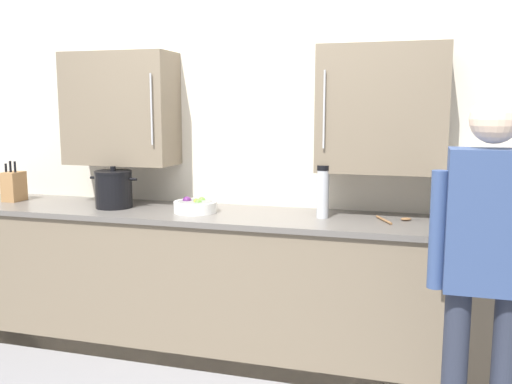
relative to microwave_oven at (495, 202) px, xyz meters
The scene contains 9 objects.
back_wall_tiled 1.59m from the microwave_oven, 169.18° to the left, with size 4.30×0.44×2.89m.
counter_unit 1.63m from the microwave_oven, behind, with size 4.00×0.66×0.93m.
microwave_oven is the anchor object (origin of this frame).
wooden_spoon 0.55m from the microwave_oven, behind, with size 0.21×0.20×0.02m.
thermos_flask 0.96m from the microwave_oven, behind, with size 0.08×0.08×0.32m.
knife_block 3.17m from the microwave_oven, behind, with size 0.11×0.15×0.29m.
fruit_bowl 1.77m from the microwave_oven, behind, with size 0.27×0.27×0.10m.
stock_pot 2.35m from the microwave_oven, behind, with size 0.34×0.25×0.28m.
person_figure 0.86m from the microwave_oven, 98.73° to the right, with size 0.44×0.64×1.64m.
Camera 1 is at (1.09, -2.37, 1.59)m, focal length 39.30 mm.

